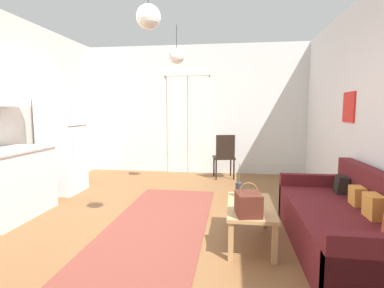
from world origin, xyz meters
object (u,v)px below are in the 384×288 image
(bamboo_vase, at_px, (239,189))
(handbag, at_px, (248,204))
(couch, at_px, (349,226))
(coffee_table, at_px, (250,210))
(accent_chair, at_px, (224,155))
(pendant_lamp_near, at_px, (148,17))
(pendant_lamp_far, at_px, (177,56))
(refrigerator, at_px, (62,140))

(bamboo_vase, bearing_deg, handbag, -82.76)
(couch, distance_m, coffee_table, 0.97)
(accent_chair, bearing_deg, bamboo_vase, 83.94)
(couch, relative_size, pendant_lamp_near, 3.14)
(bamboo_vase, height_order, pendant_lamp_near, pendant_lamp_near)
(pendant_lamp_near, bearing_deg, couch, 3.90)
(couch, distance_m, pendant_lamp_far, 3.58)
(pendant_lamp_far, bearing_deg, pendant_lamp_near, -86.28)
(couch, distance_m, handbag, 1.05)
(handbag, relative_size, pendant_lamp_far, 0.50)
(pendant_lamp_far, bearing_deg, bamboo_vase, -58.03)
(refrigerator, bearing_deg, bamboo_vase, -23.17)
(coffee_table, distance_m, pendant_lamp_near, 2.20)
(pendant_lamp_far, bearing_deg, coffee_table, -59.38)
(coffee_table, distance_m, refrigerator, 3.47)
(refrigerator, xyz_separation_m, pendant_lamp_near, (2.04, -1.77, 1.39))
(handbag, distance_m, refrigerator, 3.57)
(pendant_lamp_near, height_order, pendant_lamp_far, same)
(couch, bearing_deg, coffee_table, 174.54)
(handbag, bearing_deg, accent_chair, 95.66)
(couch, relative_size, accent_chair, 2.22)
(couch, bearing_deg, bamboo_vase, 160.53)
(coffee_table, distance_m, bamboo_vase, 0.34)
(coffee_table, relative_size, pendant_lamp_near, 1.48)
(couch, height_order, coffee_table, couch)
(coffee_table, xyz_separation_m, handbag, (-0.04, -0.32, 0.17))
(refrigerator, relative_size, pendant_lamp_far, 2.80)
(bamboo_vase, height_order, pendant_lamp_far, pendant_lamp_far)
(bamboo_vase, distance_m, handbag, 0.61)
(accent_chair, bearing_deg, pendant_lamp_near, 66.92)
(bamboo_vase, bearing_deg, couch, -19.47)
(couch, distance_m, bamboo_vase, 1.16)
(refrigerator, bearing_deg, pendant_lamp_near, -40.95)
(handbag, height_order, pendant_lamp_near, pendant_lamp_near)
(pendant_lamp_near, bearing_deg, handbag, -5.51)
(couch, height_order, bamboo_vase, couch)
(couch, relative_size, bamboo_vase, 5.27)
(accent_chair, distance_m, pendant_lamp_near, 3.68)
(handbag, relative_size, refrigerator, 0.18)
(couch, relative_size, handbag, 6.31)
(bamboo_vase, bearing_deg, pendant_lamp_far, 121.97)
(refrigerator, bearing_deg, handbag, -31.74)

